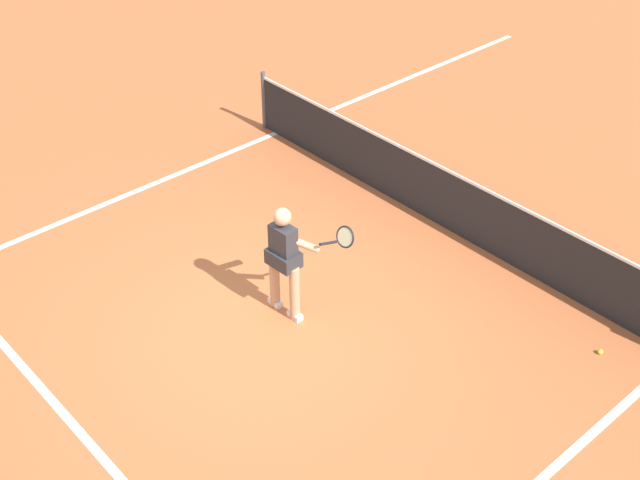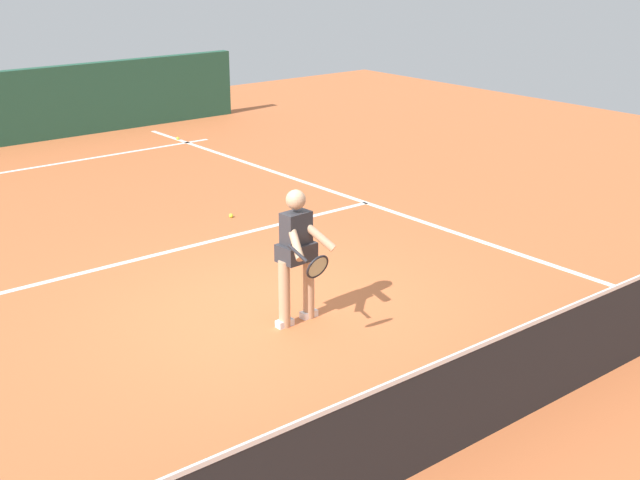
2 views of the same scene
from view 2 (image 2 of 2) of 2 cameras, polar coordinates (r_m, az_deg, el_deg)
name	(u,v)px [view 2 (image 2 of 2)]	position (r m, az deg, el deg)	size (l,w,h in m)	color
ground_plane	(275,311)	(9.98, -3.01, -4.77)	(27.92, 27.92, 0.00)	#C66638
baseline_marking	(14,171)	(17.00, -19.75, 4.37)	(8.46, 0.10, 0.01)	white
service_line_marking	(166,252)	(11.98, -10.25, -0.81)	(7.46, 0.10, 0.01)	white
sideline_left_marking	(486,243)	(12.38, 11.04, -0.20)	(0.10, 19.48, 0.01)	white
court_net	(501,382)	(7.62, 11.99, -9.24)	(8.14, 0.08, 1.03)	#4C4C51
tennis_player	(297,252)	(9.35, -1.52, -0.82)	(0.75, 0.96, 1.55)	tan
tennis_ball_mid	(231,216)	(13.34, -5.96, 1.63)	(0.07, 0.07, 0.07)	#D1E533
tennis_ball_far	(178,138)	(18.80, -9.48, 6.70)	(0.07, 0.07, 0.07)	#D1E533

